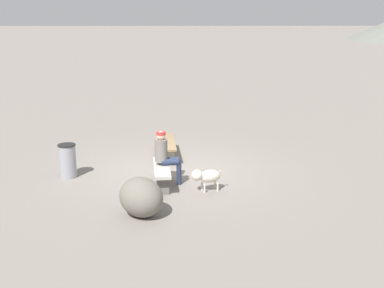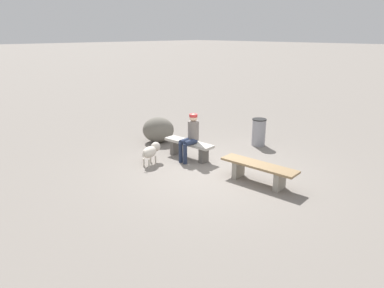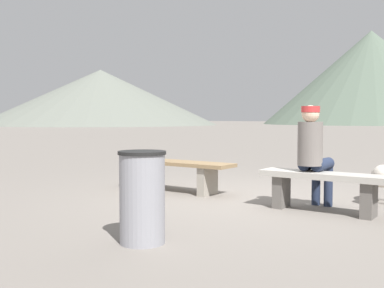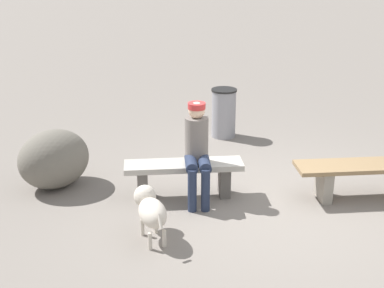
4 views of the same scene
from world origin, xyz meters
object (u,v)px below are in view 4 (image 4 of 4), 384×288
object	(u,v)px
boulder	(54,159)
bench_left	(366,174)
bench_right	(184,173)
seated_person	(197,146)
dog	(150,209)
trash_bin	(224,113)

from	to	relation	value
boulder	bench_left	bearing A→B (deg)	174.95
bench_right	seated_person	xyz separation A→B (m)	(-0.17, 0.09, 0.39)
bench_right	boulder	bearing A→B (deg)	-15.66
dog	boulder	distance (m)	1.94
seated_person	trash_bin	distance (m)	2.49
seated_person	boulder	world-z (taller)	seated_person
seated_person	boulder	size ratio (longest dim) A/B	1.30
seated_person	boulder	distance (m)	1.99
bench_right	dog	xyz separation A→B (m)	(0.36, 1.02, 0.02)
dog	trash_bin	bearing A→B (deg)	-36.34
bench_right	trash_bin	bearing A→B (deg)	-110.86
seated_person	trash_bin	world-z (taller)	seated_person
seated_person	dog	distance (m)	1.14
trash_bin	boulder	world-z (taller)	trash_bin
bench_left	bench_right	world-z (taller)	bench_right
bench_right	trash_bin	xyz separation A→B (m)	(-0.67, -2.33, 0.08)
seated_person	bench_right	bearing A→B (deg)	-30.48
boulder	trash_bin	bearing A→B (deg)	-140.38
bench_left	boulder	size ratio (longest dim) A/B	1.89
dog	bench_right	bearing A→B (deg)	-38.73
bench_right	seated_person	size ratio (longest dim) A/B	1.21
bench_right	boulder	distance (m)	1.77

